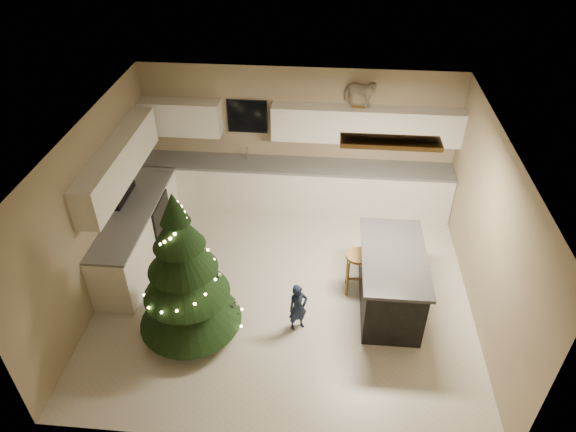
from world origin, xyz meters
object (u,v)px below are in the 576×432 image
object	(u,v)px
toddler	(298,308)
rocking_horse	(360,93)
island	(391,280)
bar_stool	(357,264)
christmas_tree	(185,280)

from	to	relation	value
toddler	rocking_horse	bearing A→B (deg)	45.20
toddler	rocking_horse	size ratio (longest dim) A/B	1.23
island	bar_stool	xyz separation A→B (m)	(-0.47, 0.27, 0.04)
christmas_tree	rocking_horse	distance (m)	4.14
island	christmas_tree	bearing A→B (deg)	-164.92
island	bar_stool	size ratio (longest dim) A/B	2.44
island	toddler	xyz separation A→B (m)	(-1.29, -0.56, -0.09)
bar_stool	christmas_tree	size ratio (longest dim) A/B	0.30
island	christmas_tree	size ratio (longest dim) A/B	0.74
bar_stool	christmas_tree	bearing A→B (deg)	-156.17
island	bar_stool	distance (m)	0.54
rocking_horse	christmas_tree	bearing A→B (deg)	163.62
rocking_horse	toddler	bearing A→B (deg)	-175.80
island	toddler	distance (m)	1.41
island	toddler	world-z (taller)	island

